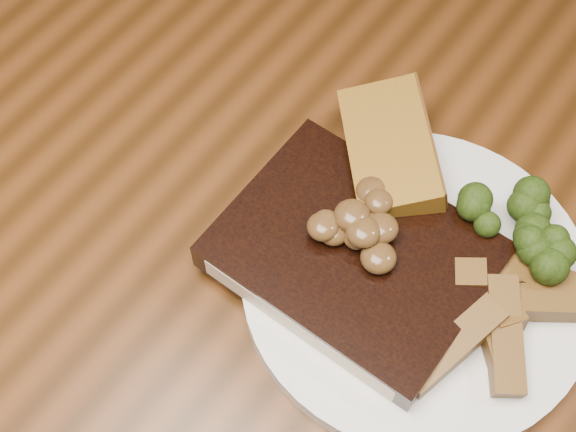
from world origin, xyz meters
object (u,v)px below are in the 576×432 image
at_px(dining_table, 306,289).
at_px(steak, 353,255).
at_px(potato_wedges, 496,298).
at_px(plate, 416,281).
at_px(garlic_bread, 387,164).

xyz_separation_m(dining_table, steak, (0.04, -0.00, 0.12)).
height_order(dining_table, potato_wedges, potato_wedges).
height_order(plate, potato_wedges, potato_wedges).
xyz_separation_m(garlic_bread, potato_wedges, (0.13, -0.05, -0.00)).
distance_m(dining_table, plate, 0.13).
distance_m(garlic_bread, potato_wedges, 0.14).
relative_size(plate, steak, 1.38).
height_order(plate, garlic_bread, garlic_bread).
bearing_deg(dining_table, potato_wedges, 11.62).
distance_m(steak, potato_wedges, 0.11).
relative_size(garlic_bread, potato_wedges, 1.05).
bearing_deg(steak, plate, 23.47).
bearing_deg(plate, steak, -157.21).
relative_size(plate, garlic_bread, 2.29).
xyz_separation_m(dining_table, plate, (0.09, 0.02, 0.10)).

